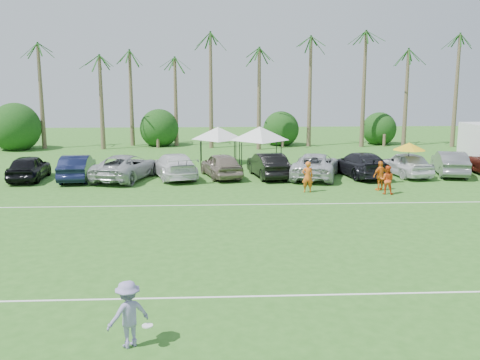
{
  "coord_description": "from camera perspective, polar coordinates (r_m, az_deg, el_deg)",
  "views": [
    {
      "loc": [
        -0.73,
        -13.22,
        6.5
      ],
      "look_at": [
        0.58,
        12.56,
        1.6
      ],
      "focal_mm": 40.0,
      "sensor_mm": 36.0,
      "label": 1
    }
  ],
  "objects": [
    {
      "name": "ground",
      "position": [
        14.75,
        0.23,
        -15.4
      ],
      "size": [
        120.0,
        120.0,
        0.0
      ],
      "primitive_type": "plane",
      "color": "#2F671F",
      "rests_on": "ground"
    },
    {
      "name": "field_lines",
      "position": [
        22.21,
        -0.9,
        -6.26
      ],
      "size": [
        80.0,
        12.1,
        0.01
      ],
      "color": "white",
      "rests_on": "ground"
    },
    {
      "name": "palm_tree_1",
      "position": [
        53.78,
        -21.0,
        12.03
      ],
      "size": [
        2.4,
        2.4,
        9.9
      ],
      "color": "brown",
      "rests_on": "ground"
    },
    {
      "name": "palm_tree_2",
      "position": [
        52.52,
        -15.73,
        13.32
      ],
      "size": [
        2.4,
        2.4,
        10.9
      ],
      "color": "brown",
      "rests_on": "ground"
    },
    {
      "name": "palm_tree_3",
      "position": [
        51.86,
        -11.32,
        14.49
      ],
      "size": [
        2.4,
        2.4,
        11.9
      ],
      "color": "brown",
      "rests_on": "ground"
    },
    {
      "name": "palm_tree_4",
      "position": [
        51.34,
        -6.7,
        11.77
      ],
      "size": [
        2.4,
        2.4,
        8.9
      ],
      "color": "brown",
      "rests_on": "ground"
    },
    {
      "name": "palm_tree_5",
      "position": [
        51.26,
        -2.14,
        12.81
      ],
      "size": [
        2.4,
        2.4,
        9.9
      ],
      "color": "brown",
      "rests_on": "ground"
    },
    {
      "name": "palm_tree_6",
      "position": [
        51.51,
        2.44,
        13.76
      ],
      "size": [
        2.4,
        2.4,
        10.9
      ],
      "color": "brown",
      "rests_on": "ground"
    },
    {
      "name": "palm_tree_7",
      "position": [
        52.08,
        6.98,
        14.59
      ],
      "size": [
        2.4,
        2.4,
        11.9
      ],
      "color": "brown",
      "rests_on": "ground"
    },
    {
      "name": "palm_tree_8",
      "position": [
        53.04,
        12.35,
        11.57
      ],
      "size": [
        2.4,
        2.4,
        8.9
      ],
      "color": "brown",
      "rests_on": "ground"
    },
    {
      "name": "palm_tree_9",
      "position": [
        54.57,
        17.58,
        12.21
      ],
      "size": [
        2.4,
        2.4,
        9.9
      ],
      "color": "brown",
      "rests_on": "ground"
    },
    {
      "name": "palm_tree_10",
      "position": [
        56.52,
        22.51,
        12.71
      ],
      "size": [
        2.4,
        2.4,
        10.9
      ],
      "color": "brown",
      "rests_on": "ground"
    },
    {
      "name": "bush_tree_0",
      "position": [
        55.53,
        -22.19,
        5.1
      ],
      "size": [
        4.0,
        4.0,
        4.0
      ],
      "color": "brown",
      "rests_on": "ground"
    },
    {
      "name": "bush_tree_1",
      "position": [
        52.7,
        -8.67,
        5.51
      ],
      "size": [
        4.0,
        4.0,
        4.0
      ],
      "color": "brown",
      "rests_on": "ground"
    },
    {
      "name": "bush_tree_2",
      "position": [
        52.86,
        4.44,
        5.61
      ],
      "size": [
        4.0,
        4.0,
        4.0
      ],
      "color": "brown",
      "rests_on": "ground"
    },
    {
      "name": "bush_tree_3",
      "position": [
        55.04,
        14.87,
        5.49
      ],
      "size": [
        4.0,
        4.0,
        4.0
      ],
      "color": "brown",
      "rests_on": "ground"
    },
    {
      "name": "sideline_player_a",
      "position": [
        31.19,
        7.21,
        0.33
      ],
      "size": [
        0.67,
        0.45,
        1.81
      ],
      "primitive_type": "imported",
      "rotation": [
        0.0,
        0.0,
        3.12
      ],
      "color": "orange",
      "rests_on": "ground"
    },
    {
      "name": "sideline_player_b",
      "position": [
        31.6,
        15.41,
        0.01
      ],
      "size": [
        0.98,
        0.88,
        1.65
      ],
      "primitive_type": "imported",
      "rotation": [
        0.0,
        0.0,
        2.76
      ],
      "color": "#EC521A",
      "rests_on": "ground"
    },
    {
      "name": "sideline_player_c",
      "position": [
        32.55,
        14.75,
        0.44
      ],
      "size": [
        1.11,
        0.8,
        1.75
      ],
      "primitive_type": "imported",
      "rotation": [
        0.0,
        0.0,
        3.54
      ],
      "color": "orange",
      "rests_on": "ground"
    },
    {
      "name": "canopy_tent_left",
      "position": [
        41.37,
        -2.38,
        5.68
      ],
      "size": [
        4.11,
        4.11,
        3.33
      ],
      "color": "black",
      "rests_on": "ground"
    },
    {
      "name": "canopy_tent_right",
      "position": [
        39.49,
        2.13,
        5.71
      ],
      "size": [
        4.38,
        4.38,
        3.55
      ],
      "color": "black",
      "rests_on": "ground"
    },
    {
      "name": "market_umbrella",
      "position": [
        36.67,
        17.61,
        3.44
      ],
      "size": [
        2.16,
        2.16,
        2.4
      ],
      "color": "black",
      "rests_on": "ground"
    },
    {
      "name": "frisbee_player",
      "position": [
        13.74,
        -11.83,
        -13.82
      ],
      "size": [
        1.25,
        1.12,
        1.69
      ],
      "rotation": [
        0.0,
        0.0,
        3.73
      ],
      "color": "#8A80B6",
      "rests_on": "ground"
    },
    {
      "name": "parked_car_0",
      "position": [
        37.35,
        -21.59,
        1.25
      ],
      "size": [
        2.21,
        4.95,
        1.65
      ],
      "primitive_type": "imported",
      "rotation": [
        0.0,
        0.0,
        3.2
      ],
      "color": "black",
      "rests_on": "ground"
    },
    {
      "name": "parked_car_1",
      "position": [
        36.33,
        -16.98,
        1.29
      ],
      "size": [
        2.12,
        5.13,
        1.65
      ],
      "primitive_type": "imported",
      "rotation": [
        0.0,
        0.0,
        3.22
      ],
      "color": "#101734",
      "rests_on": "ground"
    },
    {
      "name": "parked_car_2",
      "position": [
        35.69,
        -12.11,
        1.36
      ],
      "size": [
        4.2,
        6.46,
        1.65
      ],
      "primitive_type": "imported",
      "rotation": [
        0.0,
        0.0,
        2.88
      ],
      "color": "#A0A2A6",
      "rests_on": "ground"
    },
    {
      "name": "parked_car_3",
      "position": [
        35.73,
        -7.04,
        1.53
      ],
      "size": [
        3.8,
        6.11,
        1.65
      ],
      "primitive_type": "imported",
      "rotation": [
        0.0,
        0.0,
        3.42
      ],
      "color": "silver",
      "rests_on": "ground"
    },
    {
      "name": "parked_car_4",
      "position": [
        35.71,
        -2.02,
        1.6
      ],
      "size": [
        3.13,
        5.19,
        1.65
      ],
      "primitive_type": "imported",
      "rotation": [
        0.0,
        0.0,
        3.4
      ],
      "color": "gray",
      "rests_on": "ground"
    },
    {
      "name": "parked_car_5",
      "position": [
        35.78,
        3.0,
        1.61
      ],
      "size": [
        2.6,
        5.24,
        1.65
      ],
      "primitive_type": "imported",
      "rotation": [
        0.0,
        0.0,
        3.32
      ],
      "color": "black",
      "rests_on": "ground"
    },
    {
      "name": "parked_car_6",
      "position": [
        35.87,
        8.04,
        1.54
      ],
      "size": [
        4.35,
        6.49,
        1.65
      ],
      "primitive_type": "imported",
      "rotation": [
        0.0,
        0.0,
        2.85
      ],
      "color": "#B8B9BE",
      "rests_on": "ground"
    },
    {
      "name": "parked_car_7",
      "position": [
        36.93,
        12.71,
        1.65
      ],
      "size": [
        3.12,
        5.97,
        1.65
      ],
      "primitive_type": "imported",
      "rotation": [
        0.0,
        0.0,
        3.29
      ],
      "color": "black",
      "rests_on": "ground"
    },
    {
      "name": "parked_car_8",
      "position": [
        37.93,
        17.25,
        1.66
      ],
      "size": [
        2.69,
        5.1,
        1.65
      ],
      "primitive_type": "imported",
      "rotation": [
        0.0,
        0.0,
        3.3
      ],
      "color": "white",
      "rests_on": "ground"
    },
    {
      "name": "parked_car_9",
      "position": [
        39.25,
        21.47,
        1.69
      ],
      "size": [
        2.85,
        5.28,
        1.65
      ],
      "primitive_type": "imported",
      "rotation": [
        0.0,
        0.0,
        2.91
      ],
      "color": "slate",
      "rests_on": "ground"
    }
  ]
}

